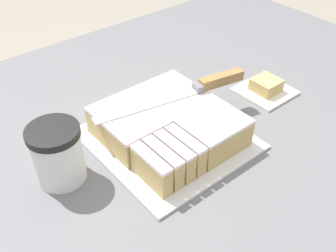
{
  "coord_description": "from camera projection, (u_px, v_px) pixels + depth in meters",
  "views": [
    {
      "loc": [
        -0.46,
        -0.46,
        1.4
      ],
      "look_at": [
        -0.07,
        0.01,
        0.92
      ],
      "focal_mm": 42.0,
      "sensor_mm": 36.0,
      "label": 1
    }
  ],
  "objects": [
    {
      "name": "paper_napkin",
      "position": [
        266.0,
        92.0,
        0.93
      ],
      "size": [
        0.12,
        0.12,
        0.01
      ],
      "color": "white",
      "rests_on": "countertop"
    },
    {
      "name": "countertop",
      "position": [
        190.0,
        251.0,
        1.1
      ],
      "size": [
        1.4,
        1.1,
        0.88
      ],
      "color": "slate",
      "rests_on": "ground_plane"
    },
    {
      "name": "cake",
      "position": [
        168.0,
        125.0,
        0.78
      ],
      "size": [
        0.23,
        0.24,
        0.06
      ],
      "color": "tan",
      "rests_on": "cake_board"
    },
    {
      "name": "cake_board",
      "position": [
        168.0,
        139.0,
        0.8
      ],
      "size": [
        0.28,
        0.3,
        0.01
      ],
      "color": "silver",
      "rests_on": "countertop"
    },
    {
      "name": "coffee_cup",
      "position": [
        58.0,
        154.0,
        0.69
      ],
      "size": [
        0.09,
        0.09,
        0.11
      ],
      "color": "white",
      "rests_on": "countertop"
    },
    {
      "name": "knife",
      "position": [
        203.0,
        86.0,
        0.82
      ],
      "size": [
        0.34,
        0.09,
        0.02
      ],
      "rotation": [
        0.0,
        0.0,
        2.94
      ],
      "color": "silver",
      "rests_on": "cake"
    },
    {
      "name": "brownie",
      "position": [
        267.0,
        85.0,
        0.92
      ],
      "size": [
        0.06,
        0.06,
        0.03
      ],
      "color": "tan",
      "rests_on": "paper_napkin"
    }
  ]
}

